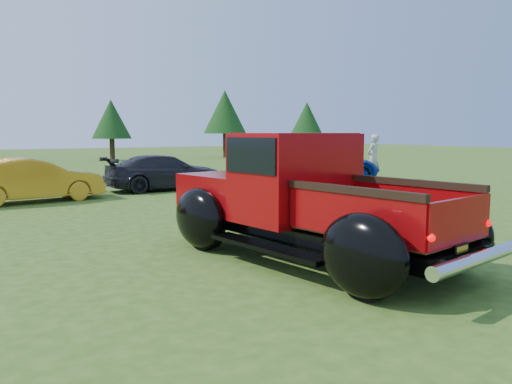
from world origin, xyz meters
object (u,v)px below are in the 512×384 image
show_car_yellow (33,180)px  spectator (373,157)px  tree_mid_right (111,119)px  pickup_truck (296,198)px  tree_east (225,112)px  show_car_grey (166,172)px  tree_far_east (307,119)px  show_car_blue (317,165)px

show_car_yellow → spectator: spectator is taller
tree_mid_right → pickup_truck: tree_mid_right is taller
tree_east → pickup_truck: 32.61m
show_car_yellow → spectator: bearing=-98.2°
show_car_grey → spectator: size_ratio=2.19×
tree_far_east → show_car_yellow: 33.56m
tree_east → pickup_truck: (-14.18, -29.25, -2.69)m
tree_far_east → show_car_grey: 29.56m
tree_east → spectator: tree_east is taller
tree_mid_right → show_car_yellow: size_ratio=1.12×
show_car_blue → tree_east: bearing=-7.7°
pickup_truck → show_car_blue: 11.93m
tree_east → tree_far_east: bearing=6.3°
show_car_blue → pickup_truck: bearing=150.0°
tree_mid_right → show_car_yellow: tree_mid_right is taller
tree_mid_right → pickup_truck: size_ratio=0.77×
tree_mid_right → tree_far_east: (18.00, 0.50, 0.27)m
tree_mid_right → show_car_grey: size_ratio=1.03×
tree_mid_right → tree_far_east: 18.01m
show_car_grey → show_car_yellow: bearing=102.8°
show_car_yellow → show_car_blue: (10.51, -0.09, 0.07)m
show_car_yellow → show_car_grey: show_car_yellow is taller
tree_far_east → spectator: size_ratio=2.45×
tree_east → tree_mid_right: bearing=176.8°
tree_far_east → pickup_truck: (-23.18, -30.25, -2.28)m
pickup_truck → show_car_grey: 10.30m
pickup_truck → tree_far_east: bearing=43.5°
tree_mid_right → show_car_grey: (-3.53, -19.59, -2.35)m
tree_mid_right → tree_far_east: size_ratio=0.92×
show_car_grey → show_car_blue: 6.12m
pickup_truck → show_car_yellow: bearing=98.1°
tree_east → show_car_grey: (-12.53, -19.09, -3.03)m
show_car_grey → spectator: bearing=-96.3°
tree_mid_right → show_car_blue: 20.90m
pickup_truck → show_car_blue: (7.68, 9.12, -0.25)m
tree_far_east → show_car_blue: size_ratio=0.93×
show_car_blue → spectator: spectator is taller
tree_far_east → show_car_yellow: tree_far_east is taller
tree_far_east → spectator: bearing=-120.5°
tree_far_east → tree_mid_right: bearing=-178.4°
tree_mid_right → pickup_truck: (-5.18, -29.75, -2.01)m
show_car_grey → show_car_blue: size_ratio=0.83×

